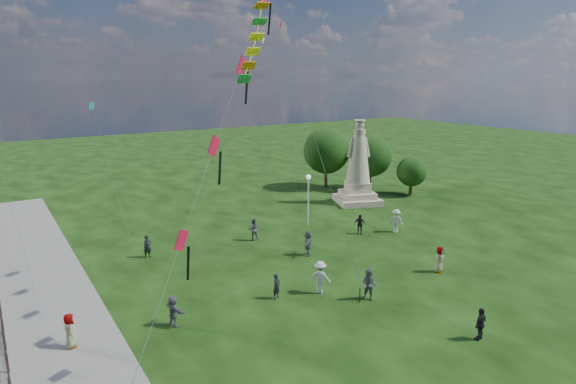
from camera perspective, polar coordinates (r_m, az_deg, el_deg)
ground at (r=59.95m, az=30.76°, el=-0.39°), size 106.50×160.00×0.60m
waterfront at (r=27.35m, az=-28.24°, el=-14.90°), size 200.00×200.00×1.51m
statue at (r=47.40m, az=8.30°, el=2.33°), size 5.16×5.16×8.14m
lamppost at (r=39.91m, az=2.43°, el=0.39°), size 0.40×0.40×4.32m
tree_row at (r=53.12m, az=7.63°, el=4.38°), size 9.42×11.85×6.73m
person_0 at (r=27.51m, az=-1.35°, el=-11.13°), size 0.63×0.52×1.46m
person_1 at (r=27.60m, az=9.57°, el=-10.82°), size 0.85×1.04×1.84m
person_2 at (r=28.14m, az=3.83°, el=-10.05°), size 1.33×1.34×1.93m
person_3 at (r=25.30m, az=21.86°, el=-14.31°), size 1.03×0.65×1.63m
person_4 at (r=32.39m, az=17.51°, el=-7.63°), size 0.94×0.71×1.71m
person_5 at (r=25.45m, az=-13.44°, el=-13.50°), size 0.97×1.61×1.62m
person_6 at (r=34.68m, az=-16.33°, el=-6.21°), size 0.65×0.49×1.61m
person_7 at (r=36.80m, az=-4.16°, el=-4.42°), size 0.95×0.71×1.74m
person_8 at (r=39.49m, az=12.68°, el=-3.34°), size 1.14×1.38×1.90m
person_9 at (r=38.55m, az=8.50°, el=-3.80°), size 1.02×0.99×1.61m
person_10 at (r=24.96m, az=-24.41°, el=-14.95°), size 0.53×0.83×1.65m
person_11 at (r=33.71m, az=2.37°, el=-6.05°), size 1.60×1.78×1.81m
red_kite_train at (r=22.47m, az=-5.74°, el=13.38°), size 12.80×9.35×19.72m
small_kites at (r=43.63m, az=-6.88°, el=13.92°), size 30.18×15.91×25.32m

